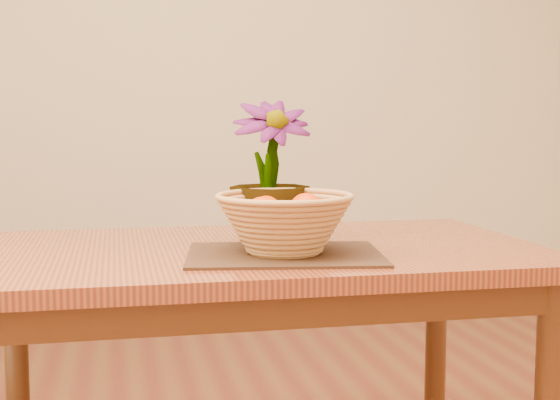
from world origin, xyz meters
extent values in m
cube|color=beige|center=(0.00, 2.25, 1.35)|extent=(4.00, 0.02, 2.70)
cube|color=brown|center=(0.00, 0.30, 0.73)|extent=(1.40, 0.80, 0.04)
cube|color=#472510|center=(0.00, 0.30, 0.67)|extent=(1.28, 0.68, 0.08)
cylinder|color=#472510|center=(-0.62, 0.62, 0.35)|extent=(0.06, 0.06, 0.71)
cylinder|color=#472510|center=(0.62, 0.62, 0.35)|extent=(0.06, 0.06, 0.71)
cube|color=#382214|center=(0.04, 0.16, 0.75)|extent=(0.49, 0.40, 0.01)
cylinder|color=tan|center=(0.04, 0.16, 0.76)|extent=(0.16, 0.16, 0.01)
sphere|color=#E73803|center=(0.04, 0.16, 0.84)|extent=(0.07, 0.07, 0.07)
sphere|color=#E73803|center=(0.10, 0.19, 0.85)|extent=(0.08, 0.08, 0.08)
sphere|color=#E73803|center=(0.01, 0.21, 0.85)|extent=(0.07, 0.07, 0.07)
sphere|color=#E73803|center=(-0.02, 0.12, 0.85)|extent=(0.08, 0.08, 0.08)
sphere|color=#E73803|center=(0.07, 0.10, 0.85)|extent=(0.07, 0.07, 0.07)
imported|color=#1B4614|center=(0.04, 0.34, 0.93)|extent=(0.20, 0.20, 0.36)
camera|label=1|loc=(-0.34, -1.58, 1.07)|focal=50.00mm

